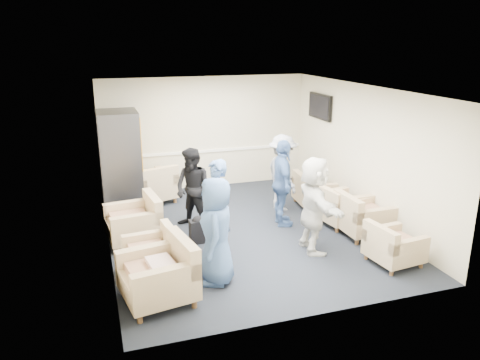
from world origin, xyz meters
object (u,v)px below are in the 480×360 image
object	(u,v)px
person_front_left	(216,231)
person_front_right	(314,205)
armchair_left_mid	(154,254)
armchair_right_far	(312,192)
person_mid_right	(282,183)
vending_machine	(120,160)
armchair_right_near	(392,247)
person_back_right	(282,173)
armchair_left_near	(162,276)
armchair_right_midfar	(339,208)
armchair_right_midnear	(361,218)
armchair_corner	(153,187)
person_mid_left	(217,209)
person_back_left	(193,189)
armchair_left_far	(136,223)

from	to	relation	value
person_front_left	person_front_right	world-z (taller)	person_front_right
armchair_left_mid	armchair_right_far	distance (m)	4.27
armchair_left_mid	person_mid_right	world-z (taller)	person_mid_right
armchair_left_mid	vending_machine	bearing A→B (deg)	178.62
person_mid_right	armchair_right_near	bearing A→B (deg)	-143.36
vending_machine	armchair_left_mid	bearing A→B (deg)	-85.94
person_back_right	armchair_left_near	bearing A→B (deg)	131.56
armchair_left_mid	armchair_right_midfar	size ratio (longest dim) A/B	0.89
armchair_right_midnear	armchair_corner	xyz separation A→B (m)	(-3.45, 3.04, 0.02)
armchair_right_midnear	armchair_right_far	bearing A→B (deg)	3.91
person_mid_left	person_front_right	bearing A→B (deg)	67.37
armchair_right_near	person_front_left	distance (m)	2.93
armchair_corner	person_back_right	distance (m)	2.92
armchair_right_far	person_mid_left	world-z (taller)	person_mid_left
armchair_right_near	person_front_left	world-z (taller)	person_front_left
vending_machine	person_back_right	xyz separation A→B (m)	(3.24, -1.23, -0.23)
armchair_right_midnear	person_back_right	size ratio (longest dim) A/B	0.54
armchair_right_midfar	person_front_right	bearing A→B (deg)	123.38
armchair_left_near	person_front_right	world-z (taller)	person_front_right
armchair_corner	person_mid_left	world-z (taller)	person_mid_left
person_back_left	person_front_right	xyz separation A→B (m)	(1.74, -1.61, 0.05)
person_front_left	armchair_right_midnear	bearing A→B (deg)	122.51
armchair_left_near	armchair_left_mid	xyz separation A→B (m)	(0.01, 0.86, -0.07)
armchair_left_near	person_mid_right	size ratio (longest dim) A/B	0.64
armchair_right_midfar	armchair_right_far	bearing A→B (deg)	-7.80
person_front_left	person_front_right	size ratio (longest dim) A/B	0.98
armchair_left_near	vending_machine	size ratio (longest dim) A/B	0.52
armchair_right_midnear	person_mid_left	xyz separation A→B (m)	(-2.79, -0.03, 0.50)
armchair_left_far	armchair_right_far	xyz separation A→B (m)	(3.88, 0.77, -0.05)
armchair_right_near	armchair_corner	bearing A→B (deg)	31.37
armchair_right_far	person_front_left	bearing A→B (deg)	137.61
armchair_right_midfar	armchair_right_far	world-z (taller)	armchair_right_midfar
armchair_left_near	armchair_left_mid	distance (m)	0.86
armchair_right_midfar	person_back_right	size ratio (longest dim) A/B	0.58
person_mid_left	person_front_right	xyz separation A→B (m)	(1.64, -0.28, -0.00)
armchair_right_near	armchair_right_far	distance (m)	2.96
armchair_left_mid	armchair_left_near	bearing A→B (deg)	-6.13
armchair_left_near	person_mid_right	bearing A→B (deg)	117.76
person_front_left	person_mid_right	world-z (taller)	person_mid_right
armchair_left_mid	person_front_left	size ratio (longest dim) A/B	0.51
armchair_left_mid	person_front_left	xyz separation A→B (m)	(0.86, -0.57, 0.52)
armchair_right_far	person_front_right	world-z (taller)	person_front_right
armchair_right_midfar	person_back_right	xyz separation A→B (m)	(-0.75, 1.12, 0.49)
armchair_left_far	armchair_left_mid	bearing A→B (deg)	-0.38
armchair_right_near	person_mid_right	xyz separation A→B (m)	(-1.05, 2.13, 0.56)
person_back_left	armchair_right_midfar	bearing A→B (deg)	36.77
armchair_corner	person_back_right	size ratio (longest dim) A/B	0.71
armchair_left_far	person_back_right	distance (m)	3.27
vending_machine	person_mid_right	bearing A→B (deg)	-34.92
armchair_corner	person_front_right	world-z (taller)	person_front_right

